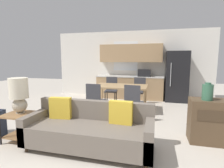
{
  "coord_description": "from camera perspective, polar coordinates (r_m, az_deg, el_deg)",
  "views": [
    {
      "loc": [
        1.03,
        -2.61,
        1.54
      ],
      "look_at": [
        -0.02,
        1.5,
        0.95
      ],
      "focal_mm": 28.0,
      "sensor_mm": 36.0,
      "label": 1
    }
  ],
  "objects": [
    {
      "name": "table_lamp",
      "position": [
        3.72,
        -28.11,
        -2.77
      ],
      "size": [
        0.34,
        0.34,
        0.67
      ],
      "color": "#B2A893",
      "rests_on": "side_table"
    },
    {
      "name": "credenza",
      "position": [
        3.81,
        30.88,
        -10.5
      ],
      "size": [
        0.93,
        0.45,
        0.81
      ],
      "color": "brown",
      "rests_on": "ground_plane"
    },
    {
      "name": "refrigerator",
      "position": [
        6.9,
        20.34,
        2.32
      ],
      "size": [
        0.79,
        0.74,
        1.85
      ],
      "color": "black",
      "rests_on": "ground_plane"
    },
    {
      "name": "couch",
      "position": [
        3.17,
        -7.25,
        -14.5
      ],
      "size": [
        2.19,
        0.8,
        0.84
      ],
      "color": "#3D2D1E",
      "rests_on": "ground_plane"
    },
    {
      "name": "vase",
      "position": [
        3.59,
        28.73,
        -2.3
      ],
      "size": [
        0.19,
        0.19,
        0.32
      ],
      "color": "#336047",
      "rests_on": "credenza"
    },
    {
      "name": "dining_chair_far_right",
      "position": [
        6.05,
        9.05,
        -1.92
      ],
      "size": [
        0.46,
        0.46,
        0.93
      ],
      "rotation": [
        0.0,
        0.0,
        0.1
      ],
      "color": "#38383D",
      "rests_on": "ground_plane"
    },
    {
      "name": "dining_chair_far_left",
      "position": [
        6.19,
        -0.26,
        -1.6
      ],
      "size": [
        0.45,
        0.45,
        0.93
      ],
      "rotation": [
        0.0,
        0.0,
        0.07
      ],
      "color": "#38383D",
      "rests_on": "ground_plane"
    },
    {
      "name": "ground_plane",
      "position": [
        3.2,
        -6.77,
        -20.88
      ],
      "size": [
        20.0,
        20.0,
        0.0
      ],
      "primitive_type": "plane",
      "color": "beige"
    },
    {
      "name": "kitchen_counter",
      "position": [
        7.05,
        5.95,
        2.19
      ],
      "size": [
        2.64,
        0.65,
        2.15
      ],
      "color": "tan",
      "rests_on": "ground_plane"
    },
    {
      "name": "dining_chair_near_left",
      "position": [
        4.61,
        -5.52,
        -4.92
      ],
      "size": [
        0.45,
        0.45,
        0.93
      ],
      "rotation": [
        0.0,
        0.0,
        3.07
      ],
      "color": "#38383D",
      "rests_on": "ground_plane"
    },
    {
      "name": "side_table",
      "position": [
        3.83,
        -27.99,
        -10.99
      ],
      "size": [
        0.5,
        0.5,
        0.53
      ],
      "color": "olive",
      "rests_on": "ground_plane"
    },
    {
      "name": "dining_chair_near_right",
      "position": [
        4.42,
        6.98,
        -5.52
      ],
      "size": [
        0.47,
        0.47,
        0.93
      ],
      "rotation": [
        0.0,
        0.0,
        3.0
      ],
      "color": "#38383D",
      "rests_on": "ground_plane"
    },
    {
      "name": "wall_back",
      "position": [
        7.32,
        6.22,
        6.4
      ],
      "size": [
        6.4,
        0.07,
        2.7
      ],
      "color": "silver",
      "rests_on": "ground_plane"
    },
    {
      "name": "dining_table",
      "position": [
        5.24,
        2.82,
        -1.17
      ],
      "size": [
        1.57,
        0.96,
        0.78
      ],
      "color": "tan",
      "rests_on": "ground_plane"
    }
  ]
}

